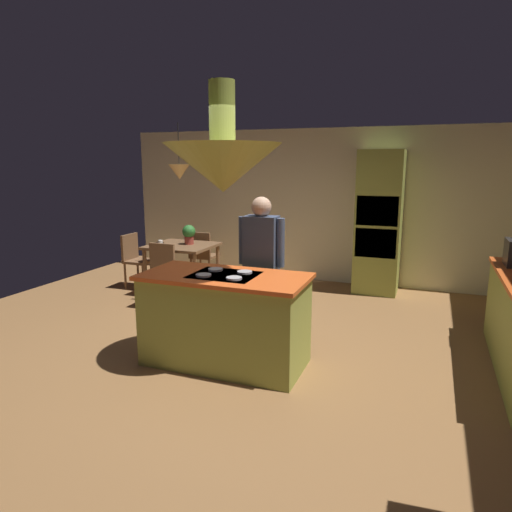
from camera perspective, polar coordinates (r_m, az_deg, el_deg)
name	(u,v)px	position (r m, az deg, el deg)	size (l,w,h in m)	color
ground	(234,355)	(4.93, -2.82, -12.26)	(8.16, 8.16, 0.00)	olive
wall_back	(315,206)	(7.83, 7.41, 6.21)	(6.80, 0.10, 2.55)	beige
kitchen_island	(225,319)	(4.59, -3.89, -7.87)	(1.64, 0.81, 0.94)	#939E42
oven_tower	(379,223)	(7.26, 15.08, 4.04)	(0.66, 0.62, 2.18)	#939E42
dining_table	(182,252)	(7.11, -9.23, 0.55)	(0.97, 0.88, 0.76)	brown
person_at_island	(261,261)	(5.01, 0.66, -0.57)	(0.53, 0.22, 1.64)	tan
range_hood	(223,165)	(4.33, -4.17, 11.30)	(1.10, 1.10, 1.00)	#939E42
pendant_light_over_table	(179,172)	(6.99, -9.55, 10.34)	(0.32, 0.32, 0.82)	#E0B266
chair_facing_island	(159,270)	(6.59, -12.07, -1.74)	(0.40, 0.40, 0.87)	brown
chair_by_back_wall	(202,253)	(7.71, -6.72, 0.35)	(0.40, 0.40, 0.87)	brown
chair_at_corner	(135,257)	(7.61, -14.83, -0.11)	(0.40, 0.40, 0.87)	brown
potted_plant_on_table	(189,233)	(7.09, -8.39, 2.81)	(0.20, 0.20, 0.30)	#99382D
cup_on_table	(160,243)	(7.03, -11.86, 1.59)	(0.07, 0.07, 0.09)	white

